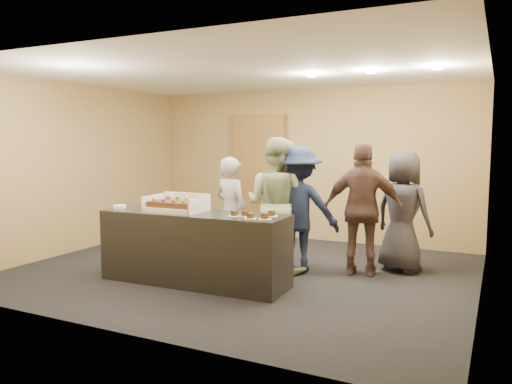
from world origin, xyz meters
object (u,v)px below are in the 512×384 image
storage_cabinet (259,176)px  plate_stack (120,207)px  person_server_grey (231,212)px  person_navy_man (298,209)px  person_dark_suit (403,212)px  sheet_cake (176,204)px  cake_box (177,207)px  person_sage_man (276,205)px  person_brown_extra (363,209)px  serving_counter (195,248)px

storage_cabinet → plate_stack: size_ratio=13.60×
person_server_grey → person_navy_man: (0.95, 0.17, 0.08)m
person_dark_suit → sheet_cake: bearing=55.4°
cake_box → person_sage_man: size_ratio=0.39×
sheet_cake → plate_stack: (-0.82, -0.12, -0.08)m
storage_cabinet → person_navy_man: bearing=-52.4°
person_server_grey → person_brown_extra: size_ratio=0.88×
serving_counter → sheet_cake: 0.61m
serving_counter → storage_cabinet: bearing=99.4°
plate_stack → person_sage_man: bearing=32.4°
cake_box → person_dark_suit: size_ratio=0.44×
person_server_grey → person_dark_suit: person_dark_suit is taller
serving_counter → person_server_grey: size_ratio=1.54×
person_server_grey → person_sage_man: 0.70m
serving_counter → cake_box: size_ratio=3.32×
serving_counter → person_navy_man: 1.54m
person_server_grey → person_sage_man: size_ratio=0.85×
person_server_grey → plate_stack: bearing=61.3°
storage_cabinet → person_brown_extra: bearing=-37.9°
plate_stack → person_navy_man: 2.40m
serving_counter → person_sage_man: person_sage_man is taller
sheet_cake → person_sage_man: (0.95, 1.01, -0.08)m
cake_box → person_brown_extra: 2.44m
cake_box → plate_stack: size_ratio=4.34×
sheet_cake → person_sage_man: bearing=46.8°
sheet_cake → plate_stack: size_ratio=3.71×
storage_cabinet → person_dark_suit: bearing=-26.9°
cake_box → sheet_cake: size_ratio=1.17×
person_sage_man → person_server_grey: bearing=5.7°
cake_box → person_dark_suit: (2.51, 1.72, -0.12)m
storage_cabinet → sheet_cake: bearing=-83.3°
sheet_cake → cake_box: bearing=89.0°
person_sage_man → person_brown_extra: 1.17m
cake_box → person_server_grey: size_ratio=0.46×
sheet_cake → person_dark_suit: 3.06m
storage_cabinet → person_sage_man: bearing=-59.1°
storage_cabinet → person_sage_man: storage_cabinet is taller
storage_cabinet → person_sage_man: size_ratio=1.23×
sheet_cake → person_dark_suit: person_dark_suit is taller
person_sage_man → person_dark_suit: bearing=-151.4°
storage_cabinet → cake_box: size_ratio=3.14×
person_server_grey → storage_cabinet: bearing=-58.1°
serving_counter → person_sage_man: (0.68, 1.01, 0.47)m
serving_counter → person_dark_suit: person_dark_suit is taller
person_sage_man → person_dark_suit: (1.57, 0.74, -0.09)m
plate_stack → person_navy_man: (2.04, 1.26, -0.06)m
sheet_cake → person_server_grey: bearing=75.1°
storage_cabinet → person_server_grey: size_ratio=1.45×
person_server_grey → person_dark_suit: size_ratio=0.94×
plate_stack → person_dark_suit: 3.82m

